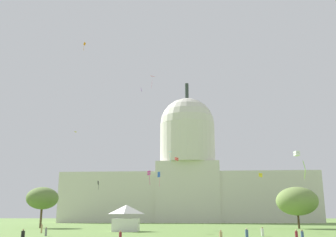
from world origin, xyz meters
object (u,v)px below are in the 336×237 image
tree_east_far (297,201)px  kite_magenta_low (149,173)px  kite_violet_high (141,90)px  kite_cyan_mid (170,153)px  kite_white_low (297,154)px  kite_blue_low (159,176)px  person_black_near_tree_west (23,237)px  person_tan_back_left (42,229)px  person_denim_mid_center (247,234)px  person_grey_front_center (46,232)px  tree_west_near (42,198)px  person_maroon_near_tent (297,237)px  person_tan_back_center (221,237)px  event_tent (126,218)px  kite_red_mid (177,159)px  kite_pink_high (151,78)px  person_white_mid_right (262,232)px  kite_yellow_low (261,175)px  person_denim_back_right (302,236)px  person_maroon_mid_left (120,237)px  capitol_building (188,176)px  kite_orange_high (84,44)px  kite_lime_low (304,166)px  kite_black_low (98,183)px

tree_east_far → kite_magenta_low: (-36.31, -23.99, 5.09)m
kite_violet_high → kite_cyan_mid: bearing=36.3°
kite_white_low → kite_blue_low: 35.65m
person_black_near_tree_west → kite_blue_low: (12.42, 49.39, 12.37)m
person_tan_back_left → person_denim_mid_center: size_ratio=1.14×
person_tan_back_left → person_grey_front_center: (4.95, -10.60, -0.10)m
kite_magenta_low → kite_cyan_mid: bearing=-2.6°
tree_west_near → person_maroon_near_tent: 78.64m
person_maroon_near_tent → person_tan_back_center: size_ratio=1.08×
event_tent → kite_blue_low: size_ratio=1.59×
kite_red_mid → person_tan_back_left: bearing=-171.4°
person_denim_mid_center → kite_cyan_mid: kite_cyan_mid is taller
tree_east_far → person_black_near_tree_west: size_ratio=8.77×
kite_pink_high → kite_cyan_mid: bearing=-134.2°
kite_magenta_low → kite_pink_high: bearing=3.2°
person_white_mid_right → kite_yellow_low: kite_yellow_low is taller
person_white_mid_right → person_denim_back_right: size_ratio=0.97×
person_maroon_near_tent → person_maroon_mid_left: size_ratio=1.10×
capitol_building → kite_orange_high: 85.15m
kite_white_low → kite_cyan_mid: 86.56m
event_tent → person_denim_back_right: (29.24, -31.40, -2.10)m
person_white_mid_right → kite_white_low: bearing=67.1°
kite_cyan_mid → kite_lime_low: bearing=-67.6°
person_maroon_mid_left → kite_magenta_low: kite_magenta_low is taller
tree_west_near → person_grey_front_center: 43.87m
person_denim_back_right → person_grey_front_center: size_ratio=1.01×
kite_magenta_low → person_tan_back_center: bearing=-160.4°
capitol_building → person_black_near_tree_west: size_ratio=68.00×
capitol_building → person_denim_back_right: bearing=-82.2°
person_denim_back_right → kite_magenta_low: (-23.91, 27.52, 11.38)m
kite_violet_high → kite_red_mid: kite_violet_high is taller
tree_east_far → tree_west_near: (-68.72, 0.37, 0.94)m
kite_cyan_mid → kite_magenta_low: bearing=-82.0°
person_tan_back_left → kite_cyan_mid: bearing=-19.6°
kite_red_mid → kite_black_low: size_ratio=0.42×
person_denim_back_right → kite_blue_low: kite_blue_low is taller
person_tan_back_center → person_denim_mid_center: (4.71, 12.07, -0.08)m
capitol_building → kite_pink_high: 65.40m
person_denim_mid_center → kite_black_low: (-37.47, 54.76, 12.18)m
person_denim_back_right → person_maroon_mid_left: bearing=161.8°
kite_violet_high → person_maroon_near_tent: bearing=-112.0°
kite_white_low → kite_red_mid: (-25.83, 36.95, 4.33)m
person_grey_front_center → person_maroon_mid_left: bearing=-56.1°
person_grey_front_center → kite_pink_high: 78.23m
kite_orange_high → kite_yellow_low: kite_orange_high is taller
person_grey_front_center → kite_orange_high: size_ratio=0.55×
capitol_building → person_maroon_near_tent: capitol_building is taller
kite_pink_high → person_black_near_tree_west: bearing=48.5°
person_maroon_near_tent → kite_orange_high: (-47.47, 63.83, 56.27)m
capitol_building → kite_red_mid: 69.43m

